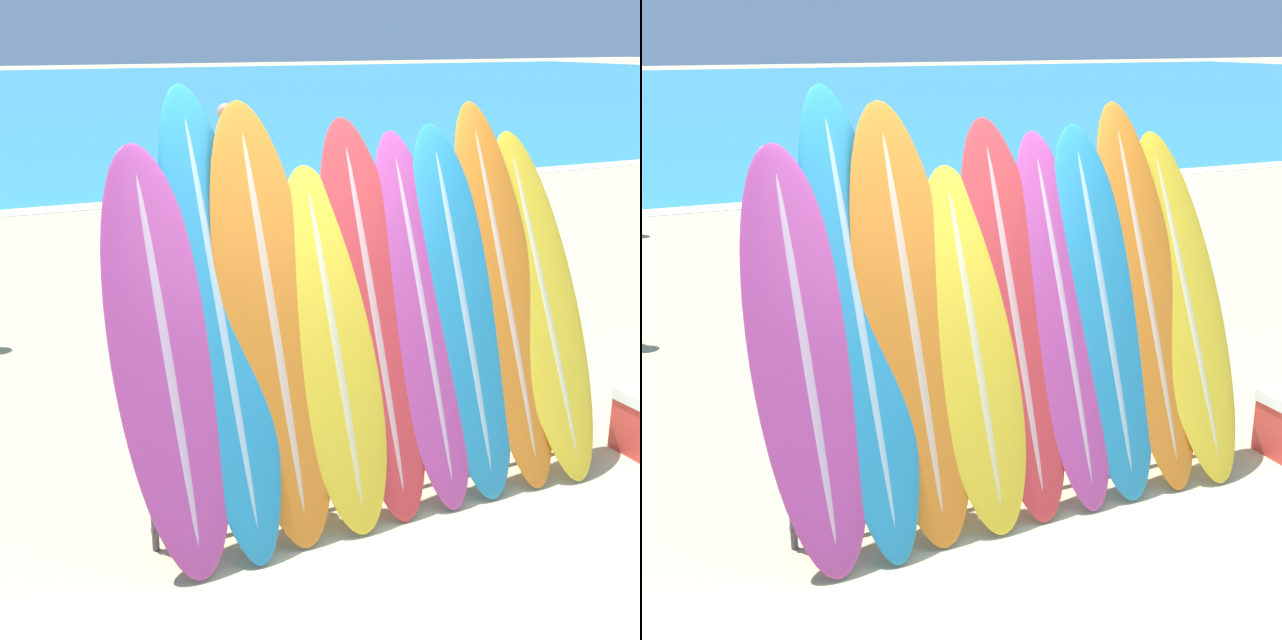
{
  "view_description": "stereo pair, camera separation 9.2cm",
  "coord_description": "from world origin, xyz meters",
  "views": [
    {
      "loc": [
        -2.43,
        -3.77,
        2.7
      ],
      "look_at": [
        0.02,
        1.26,
        0.9
      ],
      "focal_mm": 50.0,
      "sensor_mm": 36.0,
      "label": 1
    },
    {
      "loc": [
        -2.34,
        -3.81,
        2.7
      ],
      "look_at": [
        0.02,
        1.26,
        0.9
      ],
      "focal_mm": 50.0,
      "sensor_mm": 36.0,
      "label": 2
    }
  ],
  "objects": [
    {
      "name": "surfboard_slot_8",
      "position": [
        1.25,
        0.52,
        1.06
      ],
      "size": [
        0.55,
        1.04,
        2.11
      ],
      "color": "yellow",
      "rests_on": "ground_plane"
    },
    {
      "name": "ground_plane",
      "position": [
        0.0,
        0.0,
        0.0
      ],
      "size": [
        160.0,
        160.0,
        0.0
      ],
      "primitive_type": "plane",
      "color": "tan"
    },
    {
      "name": "surfboard_slot_2",
      "position": [
        -0.62,
        0.55,
        1.18
      ],
      "size": [
        0.6,
        0.99,
        2.36
      ],
      "color": "orange",
      "rests_on": "ground_plane"
    },
    {
      "name": "surfboard_slot_5",
      "position": [
        0.34,
        0.52,
        1.08
      ],
      "size": [
        0.49,
        0.94,
        2.16
      ],
      "color": "#B23D8E",
      "rests_on": "ground_plane"
    },
    {
      "name": "surfboard_slot_4",
      "position": [
        0.02,
        0.54,
        1.12
      ],
      "size": [
        0.55,
        0.94,
        2.24
      ],
      "color": "red",
      "rests_on": "ground_plane"
    },
    {
      "name": "surfboard_slot_7",
      "position": [
        0.96,
        0.55,
        1.15
      ],
      "size": [
        0.52,
        1.02,
        2.3
      ],
      "color": "orange",
      "rests_on": "ground_plane"
    },
    {
      "name": "person_far_left",
      "position": [
        1.9,
        8.11,
        0.97
      ],
      "size": [
        0.24,
        0.3,
        1.79
      ],
      "rotation": [
        0.0,
        0.0,
        1.3
      ],
      "color": "tan",
      "rests_on": "ground_plane"
    },
    {
      "name": "surfboard_slot_6",
      "position": [
        0.62,
        0.52,
        1.09
      ],
      "size": [
        0.56,
        0.95,
        2.19
      ],
      "color": "teal",
      "rests_on": "ground_plane"
    },
    {
      "name": "surfboard_slot_3",
      "position": [
        -0.27,
        0.48,
        1.0
      ],
      "size": [
        0.56,
        0.89,
        2.0
      ],
      "color": "yellow",
      "rests_on": "ground_plane"
    },
    {
      "name": "surfboard_slot_0",
      "position": [
        -1.24,
        0.52,
        1.08
      ],
      "size": [
        0.58,
        1.01,
        2.16
      ],
      "color": "#B23D8E",
      "rests_on": "ground_plane"
    },
    {
      "name": "surfboard_rack",
      "position": [
        0.02,
        0.46,
        0.48
      ],
      "size": [
        2.82,
        0.04,
        0.88
      ],
      "color": "#47474C",
      "rests_on": "ground_plane"
    },
    {
      "name": "surfboard_slot_1",
      "position": [
        -0.91,
        0.59,
        1.23
      ],
      "size": [
        0.51,
        1.18,
        2.45
      ],
      "color": "teal",
      "rests_on": "ground_plane"
    }
  ]
}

